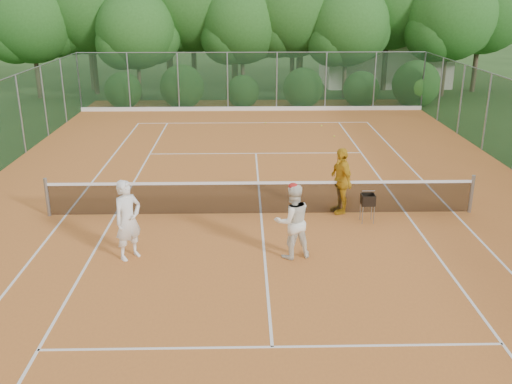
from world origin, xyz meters
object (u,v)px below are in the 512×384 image
(player_yellow, at_px, (341,180))
(ball_hopper, at_px, (368,200))
(player_white, at_px, (128,220))
(player_center_grp, at_px, (292,221))

(player_yellow, distance_m, ball_hopper, 1.03)
(player_yellow, bearing_deg, ball_hopper, 22.79)
(player_white, bearing_deg, player_center_grp, -46.55)
(player_yellow, xyz_separation_m, ball_hopper, (0.62, -0.75, -0.32))
(player_center_grp, distance_m, ball_hopper, 3.08)
(ball_hopper, bearing_deg, player_yellow, 139.91)
(player_white, distance_m, player_center_grp, 3.80)
(player_white, height_order, ball_hopper, player_white)
(player_center_grp, distance_m, player_yellow, 3.29)
(ball_hopper, bearing_deg, player_center_grp, -126.16)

